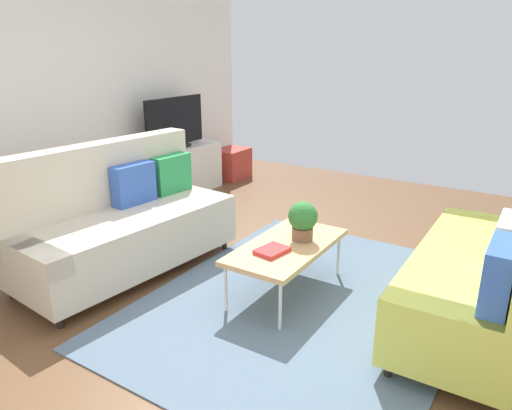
{
  "coord_description": "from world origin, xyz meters",
  "views": [
    {
      "loc": [
        -3.0,
        -1.67,
        1.89
      ],
      "look_at": [
        0.11,
        0.32,
        0.65
      ],
      "focal_mm": 33.48,
      "sensor_mm": 36.0,
      "label": 1
    }
  ],
  "objects_px": {
    "potted_plant": "(303,219)",
    "bottle_0": "(154,147)",
    "couch_beige": "(122,221)",
    "tv": "(175,124)",
    "tv_console": "(176,172)",
    "bottle_1": "(160,144)",
    "couch_green": "(493,272)",
    "table_book_0": "(272,251)",
    "vase_0": "(139,149)",
    "coffee_table": "(287,247)",
    "storage_trunk": "(232,164)"
  },
  "relations": [
    {
      "from": "potted_plant",
      "to": "bottle_0",
      "type": "relative_size",
      "value": 1.75
    },
    {
      "from": "couch_beige",
      "to": "tv",
      "type": "distance_m",
      "value": 2.23
    },
    {
      "from": "tv_console",
      "to": "bottle_1",
      "type": "xyz_separation_m",
      "value": [
        -0.31,
        -0.04,
        0.42
      ]
    },
    {
      "from": "couch_beige",
      "to": "tv",
      "type": "xyz_separation_m",
      "value": [
        1.9,
        1.05,
        0.51
      ]
    },
    {
      "from": "couch_green",
      "to": "tv_console",
      "type": "distance_m",
      "value": 4.11
    },
    {
      "from": "table_book_0",
      "to": "tv",
      "type": "bearing_deg",
      "value": 55.01
    },
    {
      "from": "couch_beige",
      "to": "bottle_0",
      "type": "distance_m",
      "value": 1.83
    },
    {
      "from": "potted_plant",
      "to": "vase_0",
      "type": "xyz_separation_m",
      "value": [
        0.8,
        2.6,
        0.12
      ]
    },
    {
      "from": "tv",
      "to": "bottle_0",
      "type": "bearing_deg",
      "value": -177.24
    },
    {
      "from": "couch_beige",
      "to": "coffee_table",
      "type": "distance_m",
      "value": 1.47
    },
    {
      "from": "vase_0",
      "to": "bottle_1",
      "type": "distance_m",
      "value": 0.28
    },
    {
      "from": "coffee_table",
      "to": "tv_console",
      "type": "bearing_deg",
      "value": 58.64
    },
    {
      "from": "couch_beige",
      "to": "vase_0",
      "type": "bearing_deg",
      "value": -134.19
    },
    {
      "from": "table_book_0",
      "to": "bottle_0",
      "type": "xyz_separation_m",
      "value": [
        1.31,
        2.44,
        0.29
      ]
    },
    {
      "from": "tv",
      "to": "potted_plant",
      "type": "relative_size",
      "value": 3.17
    },
    {
      "from": "tv",
      "to": "bottle_0",
      "type": "relative_size",
      "value": 5.56
    },
    {
      "from": "couch_beige",
      "to": "couch_green",
      "type": "xyz_separation_m",
      "value": [
        0.66,
        -2.84,
        0.0
      ]
    },
    {
      "from": "tv_console",
      "to": "tv",
      "type": "height_order",
      "value": "tv"
    },
    {
      "from": "bottle_0",
      "to": "coffee_table",
      "type": "bearing_deg",
      "value": -114.24
    },
    {
      "from": "coffee_table",
      "to": "tv_console",
      "type": "height_order",
      "value": "tv_console"
    },
    {
      "from": "tv_console",
      "to": "table_book_0",
      "type": "bearing_deg",
      "value": -124.77
    },
    {
      "from": "couch_green",
      "to": "tv_console",
      "type": "bearing_deg",
      "value": 71.82
    },
    {
      "from": "couch_beige",
      "to": "coffee_table",
      "type": "relative_size",
      "value": 1.79
    },
    {
      "from": "vase_0",
      "to": "tv_console",
      "type": "bearing_deg",
      "value": -4.93
    },
    {
      "from": "storage_trunk",
      "to": "table_book_0",
      "type": "relative_size",
      "value": 2.17
    },
    {
      "from": "potted_plant",
      "to": "vase_0",
      "type": "bearing_deg",
      "value": 73.0
    },
    {
      "from": "couch_green",
      "to": "storage_trunk",
      "type": "relative_size",
      "value": 3.67
    },
    {
      "from": "couch_beige",
      "to": "bottle_0",
      "type": "bearing_deg",
      "value": -139.77
    },
    {
      "from": "tv",
      "to": "bottle_1",
      "type": "xyz_separation_m",
      "value": [
        -0.31,
        -0.02,
        -0.21
      ]
    },
    {
      "from": "bottle_0",
      "to": "couch_beige",
      "type": "bearing_deg",
      "value": -145.08
    },
    {
      "from": "storage_trunk",
      "to": "couch_green",
      "type": "bearing_deg",
      "value": -121.48
    },
    {
      "from": "tv_console",
      "to": "tv",
      "type": "xyz_separation_m",
      "value": [
        0.0,
        -0.02,
        0.63
      ]
    },
    {
      "from": "storage_trunk",
      "to": "bottle_0",
      "type": "xyz_separation_m",
      "value": [
        -1.51,
        0.06,
        0.51
      ]
    },
    {
      "from": "coffee_table",
      "to": "storage_trunk",
      "type": "height_order",
      "value": "storage_trunk"
    },
    {
      "from": "couch_beige",
      "to": "potted_plant",
      "type": "relative_size",
      "value": 6.24
    },
    {
      "from": "coffee_table",
      "to": "potted_plant",
      "type": "distance_m",
      "value": 0.25
    },
    {
      "from": "tv",
      "to": "tv_console",
      "type": "bearing_deg",
      "value": 90.0
    },
    {
      "from": "coffee_table",
      "to": "tv",
      "type": "relative_size",
      "value": 1.1
    },
    {
      "from": "tv_console",
      "to": "tv",
      "type": "bearing_deg",
      "value": -90.0
    },
    {
      "from": "tv_console",
      "to": "storage_trunk",
      "type": "relative_size",
      "value": 2.69
    },
    {
      "from": "bottle_0",
      "to": "bottle_1",
      "type": "height_order",
      "value": "bottle_1"
    },
    {
      "from": "couch_beige",
      "to": "potted_plant",
      "type": "distance_m",
      "value": 1.57
    },
    {
      "from": "bottle_0",
      "to": "bottle_1",
      "type": "relative_size",
      "value": 0.88
    },
    {
      "from": "couch_beige",
      "to": "couch_green",
      "type": "height_order",
      "value": "same"
    },
    {
      "from": "tv",
      "to": "couch_beige",
      "type": "bearing_deg",
      "value": -150.93
    },
    {
      "from": "couch_green",
      "to": "tv",
      "type": "relative_size",
      "value": 1.91
    },
    {
      "from": "couch_beige",
      "to": "bottle_0",
      "type": "height_order",
      "value": "couch_beige"
    },
    {
      "from": "potted_plant",
      "to": "vase_0",
      "type": "height_order",
      "value": "vase_0"
    },
    {
      "from": "coffee_table",
      "to": "bottle_0",
      "type": "distance_m",
      "value": 2.71
    },
    {
      "from": "coffee_table",
      "to": "table_book_0",
      "type": "height_order",
      "value": "table_book_0"
    }
  ]
}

